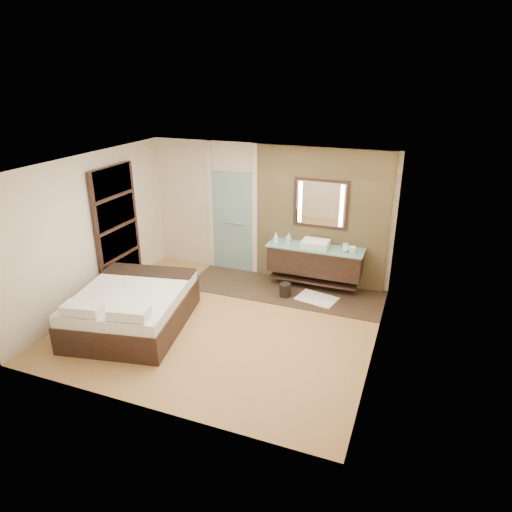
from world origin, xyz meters
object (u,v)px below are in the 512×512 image
at_px(vanity, 315,260).
at_px(bed, 132,308).
at_px(waste_bin, 285,290).
at_px(mirror_unit, 321,204).

relative_size(vanity, bed, 0.78).
relative_size(bed, waste_bin, 8.79).
height_order(bed, waste_bin, bed).
xyz_separation_m(vanity, mirror_unit, (0.00, 0.24, 1.07)).
distance_m(mirror_unit, waste_bin, 1.77).
height_order(mirror_unit, bed, mirror_unit).
bearing_deg(mirror_unit, waste_bin, -116.55).
xyz_separation_m(vanity, waste_bin, (-0.41, -0.58, -0.45)).
xyz_separation_m(mirror_unit, bed, (-2.46, -2.75, -1.32)).
height_order(vanity, waste_bin, vanity).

